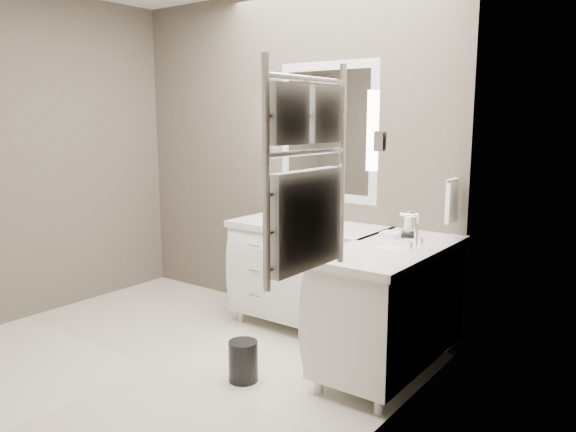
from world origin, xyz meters
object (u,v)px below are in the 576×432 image
Objects in this scene: vanity_right at (390,301)px; towel_ladder at (307,184)px; vanity_back at (308,269)px; waste_bin at (243,361)px.

vanity_right is 1.60m from towel_ladder.
towel_ladder is (1.10, -1.63, 0.91)m from vanity_back.
vanity_right is 1.38× the size of towel_ladder.
towel_ladder is (0.23, -1.30, 0.91)m from vanity_right.
vanity_back is 1.09m from waste_bin.
vanity_back is 1.00× the size of vanity_right.
towel_ladder reaches higher than vanity_right.
vanity_back is 4.72× the size of waste_bin.
waste_bin is (-0.91, 0.62, -1.26)m from towel_ladder.
towel_ladder reaches higher than vanity_back.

